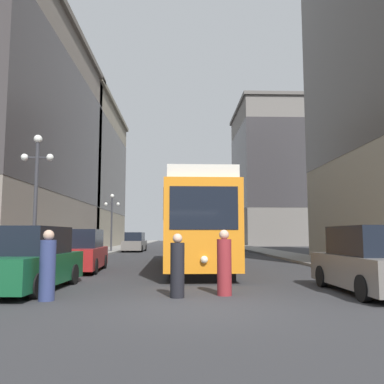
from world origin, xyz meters
TOP-DOWN VIEW (x-y plane):
  - ground_plane at (0.00, 0.00)m, footprint 200.00×200.00m
  - sidewalk_left at (-7.47, 40.00)m, footprint 2.80×120.00m
  - sidewalk_right at (7.47, 40.00)m, footprint 2.80×120.00m
  - streetcar at (0.22, 11.00)m, footprint 2.87×14.20m
  - transit_bus at (3.26, 27.85)m, footprint 2.84×11.56m
  - parked_car_left_near at (-4.77, 2.95)m, footprint 2.06×4.81m
  - parked_car_left_mid at (-4.77, 8.98)m, footprint 2.10×4.80m
  - parked_car_right_far at (4.77, 2.06)m, footprint 1.91×4.46m
  - parked_car_left_far at (-4.77, 29.84)m, footprint 1.98×4.99m
  - pedestrian_crossing_near at (0.75, 1.84)m, footprint 0.38×0.38m
  - pedestrian_crossing_far at (-3.63, 1.12)m, footprint 0.38×0.38m
  - pedestrian_on_sidewalk at (-0.48, 1.51)m, footprint 0.36×0.36m
  - lamp_post_left_near at (-6.67, 8.58)m, footprint 1.41×0.36m
  - lamp_post_left_far at (-6.67, 27.83)m, footprint 1.41×0.36m
  - building_left_corner at (-14.47, 42.12)m, footprint 11.80×20.88m
  - building_right_midblock at (16.68, 54.57)m, footprint 16.23×16.87m

SIDE VIEW (x-z plane):
  - ground_plane at x=0.00m, z-range 0.00..0.00m
  - sidewalk_left at x=-7.47m, z-range 0.00..0.15m
  - sidewalk_right at x=7.47m, z-range 0.00..0.15m
  - pedestrian_on_sidewalk at x=-0.48m, z-range -0.06..1.56m
  - pedestrian_crossing_far at x=-3.63m, z-range -0.06..1.64m
  - pedestrian_crossing_near at x=0.75m, z-range -0.06..1.65m
  - parked_car_right_far at x=4.77m, z-range -0.07..1.75m
  - parked_car_left_mid at x=-4.77m, z-range -0.07..1.75m
  - parked_car_left_near at x=-4.77m, z-range -0.07..1.75m
  - parked_car_left_far at x=-4.77m, z-range -0.07..1.75m
  - transit_bus at x=3.26m, z-range 0.22..3.67m
  - streetcar at x=0.22m, z-range 0.16..4.05m
  - lamp_post_left_far at x=-6.67m, z-range 0.98..6.13m
  - lamp_post_left_near at x=-6.67m, z-range 1.04..6.83m
  - building_left_corner at x=-14.47m, z-range 0.24..18.30m
  - building_right_midblock at x=16.68m, z-range 0.32..22.38m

